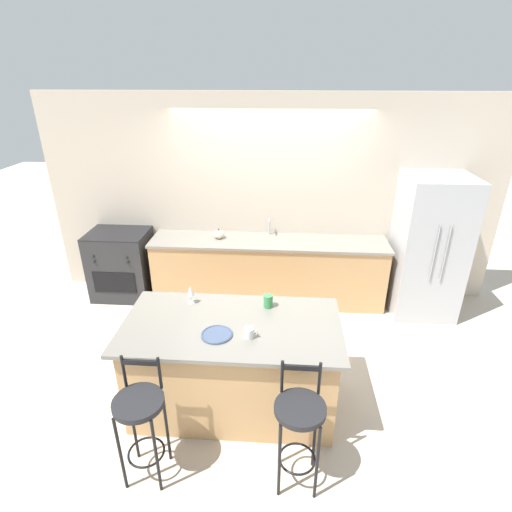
{
  "coord_description": "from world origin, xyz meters",
  "views": [
    {
      "loc": [
        0.18,
        -4.49,
        2.92
      ],
      "look_at": [
        -0.09,
        -0.63,
        1.11
      ],
      "focal_mm": 28.0,
      "sensor_mm": 36.0,
      "label": 1
    }
  ],
  "objects_px": {
    "oven_range": "(122,264)",
    "wine_glass": "(190,291)",
    "refrigerator": "(428,247)",
    "bar_stool_near": "(141,415)",
    "dinner_plate": "(217,334)",
    "coffee_mug": "(249,333)",
    "tumbler_cup": "(268,301)",
    "bar_stool_far": "(299,421)",
    "pumpkin_decoration": "(219,234)"
  },
  "relations": [
    {
      "from": "oven_range",
      "to": "coffee_mug",
      "type": "height_order",
      "value": "coffee_mug"
    },
    {
      "from": "refrigerator",
      "to": "wine_glass",
      "type": "bearing_deg",
      "value": -149.87
    },
    {
      "from": "bar_stool_near",
      "to": "wine_glass",
      "type": "relative_size",
      "value": 5.71
    },
    {
      "from": "refrigerator",
      "to": "dinner_plate",
      "type": "height_order",
      "value": "refrigerator"
    },
    {
      "from": "bar_stool_near",
      "to": "tumbler_cup",
      "type": "distance_m",
      "value": 1.44
    },
    {
      "from": "wine_glass",
      "to": "tumbler_cup",
      "type": "distance_m",
      "value": 0.73
    },
    {
      "from": "refrigerator",
      "to": "oven_range",
      "type": "bearing_deg",
      "value": 178.86
    },
    {
      "from": "refrigerator",
      "to": "wine_glass",
      "type": "relative_size",
      "value": 9.87
    },
    {
      "from": "dinner_plate",
      "to": "oven_range",
      "type": "bearing_deg",
      "value": 128.65
    },
    {
      "from": "bar_stool_far",
      "to": "tumbler_cup",
      "type": "bearing_deg",
      "value": 104.82
    },
    {
      "from": "refrigerator",
      "to": "wine_glass",
      "type": "height_order",
      "value": "refrigerator"
    },
    {
      "from": "bar_stool_near",
      "to": "refrigerator",
      "type": "bearing_deg",
      "value": 43.03
    },
    {
      "from": "dinner_plate",
      "to": "coffee_mug",
      "type": "relative_size",
      "value": 2.32
    },
    {
      "from": "refrigerator",
      "to": "bar_stool_far",
      "type": "xyz_separation_m",
      "value": [
        -1.67,
        -2.62,
        -0.29
      ]
    },
    {
      "from": "bar_stool_far",
      "to": "dinner_plate",
      "type": "relative_size",
      "value": 3.94
    },
    {
      "from": "oven_range",
      "to": "bar_stool_far",
      "type": "bearing_deg",
      "value": -48.58
    },
    {
      "from": "tumbler_cup",
      "to": "coffee_mug",
      "type": "bearing_deg",
      "value": -105.42
    },
    {
      "from": "bar_stool_far",
      "to": "wine_glass",
      "type": "bearing_deg",
      "value": 133.43
    },
    {
      "from": "bar_stool_near",
      "to": "tumbler_cup",
      "type": "relative_size",
      "value": 8.44
    },
    {
      "from": "oven_range",
      "to": "bar_stool_far",
      "type": "distance_m",
      "value": 3.6
    },
    {
      "from": "oven_range",
      "to": "wine_glass",
      "type": "bearing_deg",
      "value": -49.96
    },
    {
      "from": "refrigerator",
      "to": "dinner_plate",
      "type": "xyz_separation_m",
      "value": [
        -2.35,
        -2.04,
        0.02
      ]
    },
    {
      "from": "refrigerator",
      "to": "coffee_mug",
      "type": "xyz_separation_m",
      "value": [
        -2.08,
        -2.05,
        0.06
      ]
    },
    {
      "from": "refrigerator",
      "to": "bar_stool_far",
      "type": "height_order",
      "value": "refrigerator"
    },
    {
      "from": "wine_glass",
      "to": "tumbler_cup",
      "type": "xyz_separation_m",
      "value": [
        0.73,
        -0.01,
        -0.07
      ]
    },
    {
      "from": "wine_glass",
      "to": "refrigerator",
      "type": "bearing_deg",
      "value": 30.13
    },
    {
      "from": "wine_glass",
      "to": "tumbler_cup",
      "type": "relative_size",
      "value": 1.48
    },
    {
      "from": "dinner_plate",
      "to": "tumbler_cup",
      "type": "xyz_separation_m",
      "value": [
        0.41,
        0.47,
        0.05
      ]
    },
    {
      "from": "refrigerator",
      "to": "bar_stool_near",
      "type": "bearing_deg",
      "value": -136.97
    },
    {
      "from": "bar_stool_far",
      "to": "bar_stool_near",
      "type": "bearing_deg",
      "value": -178.66
    },
    {
      "from": "refrigerator",
      "to": "bar_stool_near",
      "type": "distance_m",
      "value": 3.89
    },
    {
      "from": "bar_stool_near",
      "to": "pumpkin_decoration",
      "type": "xyz_separation_m",
      "value": [
        0.16,
        2.76,
        0.33
      ]
    },
    {
      "from": "dinner_plate",
      "to": "coffee_mug",
      "type": "height_order",
      "value": "coffee_mug"
    },
    {
      "from": "wine_glass",
      "to": "dinner_plate",
      "type": "bearing_deg",
      "value": -56.43
    },
    {
      "from": "refrigerator",
      "to": "wine_glass",
      "type": "distance_m",
      "value": 3.1
    },
    {
      "from": "refrigerator",
      "to": "oven_range",
      "type": "xyz_separation_m",
      "value": [
        -4.05,
        0.08,
        -0.43
      ]
    },
    {
      "from": "bar_stool_near",
      "to": "bar_stool_far",
      "type": "distance_m",
      "value": 1.17
    },
    {
      "from": "bar_stool_near",
      "to": "dinner_plate",
      "type": "xyz_separation_m",
      "value": [
        0.48,
        0.6,
        0.31
      ]
    },
    {
      "from": "bar_stool_far",
      "to": "dinner_plate",
      "type": "distance_m",
      "value": 0.95
    },
    {
      "from": "pumpkin_decoration",
      "to": "tumbler_cup",
      "type": "bearing_deg",
      "value": -66.54
    },
    {
      "from": "refrigerator",
      "to": "pumpkin_decoration",
      "type": "height_order",
      "value": "refrigerator"
    },
    {
      "from": "bar_stool_far",
      "to": "refrigerator",
      "type": "bearing_deg",
      "value": 57.49
    },
    {
      "from": "oven_range",
      "to": "pumpkin_decoration",
      "type": "bearing_deg",
      "value": 1.39
    },
    {
      "from": "bar_stool_far",
      "to": "pumpkin_decoration",
      "type": "xyz_separation_m",
      "value": [
        -1.01,
        2.73,
        0.33
      ]
    },
    {
      "from": "bar_stool_near",
      "to": "bar_stool_far",
      "type": "bearing_deg",
      "value": 1.34
    },
    {
      "from": "coffee_mug",
      "to": "refrigerator",
      "type": "bearing_deg",
      "value": 44.62
    },
    {
      "from": "refrigerator",
      "to": "pumpkin_decoration",
      "type": "bearing_deg",
      "value": 177.57
    },
    {
      "from": "bar_stool_near",
      "to": "dinner_plate",
      "type": "distance_m",
      "value": 0.83
    },
    {
      "from": "bar_stool_far",
      "to": "coffee_mug",
      "type": "bearing_deg",
      "value": 125.99
    },
    {
      "from": "refrigerator",
      "to": "bar_stool_near",
      "type": "relative_size",
      "value": 1.73
    }
  ]
}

